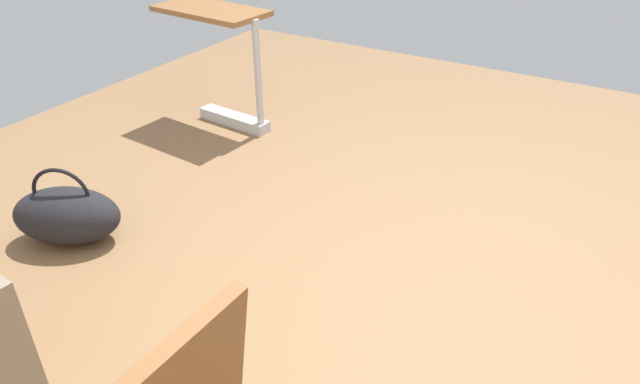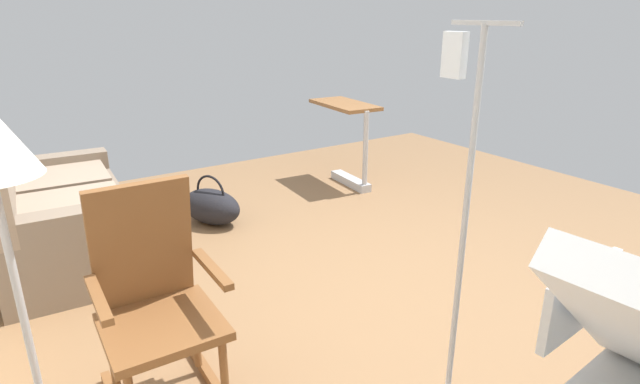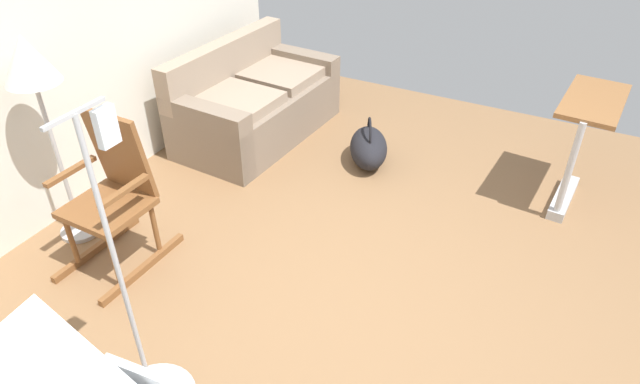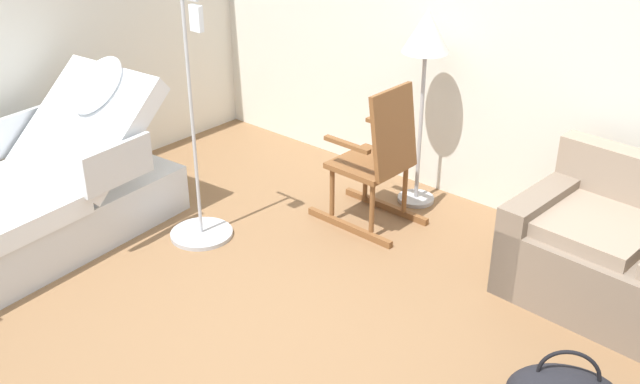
{
  "view_description": "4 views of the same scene",
  "coord_description": "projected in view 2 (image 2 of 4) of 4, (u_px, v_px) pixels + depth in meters",
  "views": [
    {
      "loc": [
        -0.8,
        2.07,
        1.8
      ],
      "look_at": [
        0.07,
        0.61,
        0.77
      ],
      "focal_mm": 32.26,
      "sensor_mm": 36.0,
      "label": 1
    },
    {
      "loc": [
        -2.28,
        2.07,
        1.71
      ],
      "look_at": [
        0.27,
        0.39,
        0.63
      ],
      "focal_mm": 28.64,
      "sensor_mm": 36.0,
      "label": 2
    },
    {
      "loc": [
        -2.28,
        -0.94,
        2.57
      ],
      "look_at": [
        0.18,
        0.34,
        0.65
      ],
      "focal_mm": 31.15,
      "sensor_mm": 36.0,
      "label": 3
    },
    {
      "loc": [
        2.52,
        -2.27,
        2.68
      ],
      "look_at": [
        0.05,
        0.59,
        0.75
      ],
      "focal_mm": 41.82,
      "sensor_mm": 36.0,
      "label": 4
    }
  ],
  "objects": [
    {
      "name": "ground_plane",
      "position": [
        389.0,
        281.0,
        3.44
      ],
      "size": [
        6.44,
        6.44,
        0.0
      ],
      "primitive_type": "plane",
      "color": "olive"
    },
    {
      "name": "couch",
      "position": [
        59.0,
        218.0,
        3.68
      ],
      "size": [
        1.65,
        0.94,
        0.85
      ],
      "color": "#7D6C5C",
      "rests_on": "ground"
    },
    {
      "name": "rocking_chair",
      "position": [
        156.0,
        307.0,
        2.21
      ],
      "size": [
        0.77,
        0.51,
        1.05
      ],
      "color": "brown",
      "rests_on": "ground"
    },
    {
      "name": "overbed_table",
      "position": [
        348.0,
        134.0,
        5.22
      ],
      "size": [
        0.86,
        0.46,
        0.84
      ],
      "color": "#B2B5BA",
      "rests_on": "ground"
    },
    {
      "name": "duffel_bag",
      "position": [
        211.0,
        206.0,
        4.33
      ],
      "size": [
        0.64,
        0.53,
        0.43
      ],
      "color": "black",
      "rests_on": "ground"
    },
    {
      "name": "iv_pole",
      "position": [
        447.0,
        379.0,
        2.15
      ],
      "size": [
        0.44,
        0.44,
        1.69
      ],
      "color": "#B2B5BA",
      "rests_on": "ground"
    }
  ]
}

